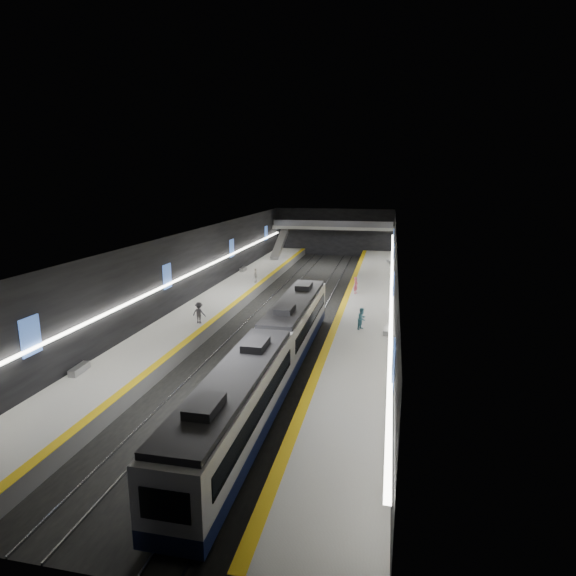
% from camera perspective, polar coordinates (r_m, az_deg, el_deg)
% --- Properties ---
extents(ground, '(70.00, 70.00, 0.00)m').
position_cam_1_polar(ground, '(49.69, 0.63, -2.36)').
color(ground, black).
rests_on(ground, ground).
extents(ceiling, '(20.00, 70.00, 0.04)m').
position_cam_1_polar(ceiling, '(48.19, 0.65, 6.85)').
color(ceiling, beige).
rests_on(ceiling, wall_left).
extents(wall_left, '(0.04, 70.00, 8.00)m').
position_cam_1_polar(wall_left, '(51.68, -10.30, 2.58)').
color(wall_left, black).
rests_on(wall_left, ground).
extents(wall_right, '(0.04, 70.00, 8.00)m').
position_cam_1_polar(wall_right, '(47.85, 12.46, 1.65)').
color(wall_right, black).
rests_on(wall_right, ground).
extents(wall_back, '(20.00, 0.04, 8.00)m').
position_cam_1_polar(wall_back, '(83.02, 5.50, 6.60)').
color(wall_back, black).
rests_on(wall_back, ground).
extents(wall_front, '(20.00, 0.04, 8.00)m').
position_cam_1_polar(wall_front, '(17.82, -23.85, -19.12)').
color(wall_front, black).
rests_on(wall_front, ground).
extents(platform_left, '(5.00, 70.00, 1.00)m').
position_cam_1_polar(platform_left, '(51.53, -7.57, -1.34)').
color(platform_left, slate).
rests_on(platform_left, ground).
extents(tile_surface_left, '(5.00, 70.00, 0.02)m').
position_cam_1_polar(tile_surface_left, '(51.41, -7.59, -0.79)').
color(tile_surface_left, '#B1B1AB').
rests_on(tile_surface_left, platform_left).
extents(tactile_strip_left, '(0.60, 70.00, 0.02)m').
position_cam_1_polar(tactile_strip_left, '(50.72, -5.25, -0.91)').
color(tactile_strip_left, '#E2B50B').
rests_on(tactile_strip_left, platform_left).
extents(platform_right, '(5.00, 70.00, 1.00)m').
position_cam_1_polar(platform_right, '(48.68, 9.32, -2.25)').
color(platform_right, slate).
rests_on(platform_right, ground).
extents(tile_surface_right, '(5.00, 70.00, 0.02)m').
position_cam_1_polar(tile_surface_right, '(48.55, 9.34, -1.67)').
color(tile_surface_right, '#B1B1AB').
rests_on(tile_surface_right, platform_right).
extents(tactile_strip_right, '(0.60, 70.00, 0.02)m').
position_cam_1_polar(tactile_strip_right, '(48.69, 6.76, -1.53)').
color(tactile_strip_right, '#E2B50B').
rests_on(tactile_strip_right, platform_right).
extents(rails, '(6.52, 70.00, 0.12)m').
position_cam_1_polar(rails, '(49.67, 0.63, -2.30)').
color(rails, gray).
rests_on(rails, ground).
extents(train, '(2.69, 29.99, 3.60)m').
position_cam_1_polar(train, '(30.81, -1.89, -7.85)').
color(train, '#10183D').
rests_on(train, ground).
extents(ad_posters, '(19.94, 53.50, 2.20)m').
position_cam_1_polar(ad_posters, '(49.66, 0.87, 2.95)').
color(ad_posters, '#3D63B9').
rests_on(ad_posters, wall_left).
extents(cove_light_left, '(0.25, 68.60, 0.12)m').
position_cam_1_polar(cove_light_left, '(51.64, -10.09, 2.35)').
color(cove_light_left, white).
rests_on(cove_light_left, wall_left).
extents(cove_light_right, '(0.25, 68.60, 0.12)m').
position_cam_1_polar(cove_light_right, '(47.88, 12.21, 1.43)').
color(cove_light_right, white).
rests_on(cove_light_right, wall_right).
extents(mezzanine_bridge, '(20.00, 3.00, 1.50)m').
position_cam_1_polar(mezzanine_bridge, '(80.86, 5.34, 7.17)').
color(mezzanine_bridge, gray).
rests_on(mezzanine_bridge, wall_left).
extents(escalator, '(1.20, 7.50, 3.92)m').
position_cam_1_polar(escalator, '(75.62, -1.01, 5.19)').
color(escalator, '#99999E').
rests_on(escalator, platform_left).
extents(bench_left_near, '(0.65, 1.86, 0.45)m').
position_cam_1_polar(bench_left_near, '(33.78, -23.49, -8.82)').
color(bench_left_near, '#99999E').
rests_on(bench_left_near, platform_left).
extents(bench_left_far, '(0.64, 1.98, 0.48)m').
position_cam_1_polar(bench_left_far, '(64.24, -5.33, 2.24)').
color(bench_left_far, '#99999E').
rests_on(bench_left_far, platform_left).
extents(bench_right_near, '(0.48, 1.70, 0.42)m').
position_cam_1_polar(bench_right_near, '(39.29, 11.53, -4.98)').
color(bench_right_near, '#99999E').
rests_on(bench_right_near, platform_right).
extents(bench_right_far, '(0.91, 1.67, 0.39)m').
position_cam_1_polar(bench_right_far, '(71.54, 11.95, 3.08)').
color(bench_right_far, '#99999E').
rests_on(bench_right_far, platform_right).
extents(passenger_right_a, '(0.60, 0.75, 1.78)m').
position_cam_1_polar(passenger_right_a, '(51.82, 8.04, 0.31)').
color(passenger_right_a, '#CC4C62').
rests_on(passenger_right_a, platform_right).
extents(passenger_right_b, '(0.99, 1.08, 1.80)m').
position_cam_1_polar(passenger_right_b, '(39.71, 8.76, -3.63)').
color(passenger_right_b, teal).
rests_on(passenger_right_b, platform_right).
extents(passenger_left_a, '(0.72, 1.07, 1.69)m').
position_cam_1_polar(passenger_left_a, '(56.92, -3.85, 1.50)').
color(passenger_left_a, beige).
rests_on(passenger_left_a, platform_left).
extents(passenger_left_b, '(1.24, 0.79, 1.83)m').
position_cam_1_polar(passenger_left_b, '(41.56, -10.49, -2.92)').
color(passenger_left_b, '#39383F').
rests_on(passenger_left_b, platform_left).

